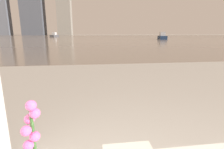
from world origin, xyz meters
TOP-DOWN VIEW (x-y plane):
  - harbor_water at (0.00, 62.00)m, footprint 180.00×110.00m
  - harbor_boat_2 at (-10.93, 59.06)m, footprint 2.26×4.16m
  - harbor_boat_3 at (14.45, 34.32)m, footprint 2.21×4.07m

SIDE VIEW (x-z plane):
  - harbor_water at x=0.00m, z-range 0.00..0.01m
  - harbor_boat_3 at x=14.45m, z-range -0.20..1.24m
  - harbor_boat_2 at x=-10.93m, z-range -0.21..1.27m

